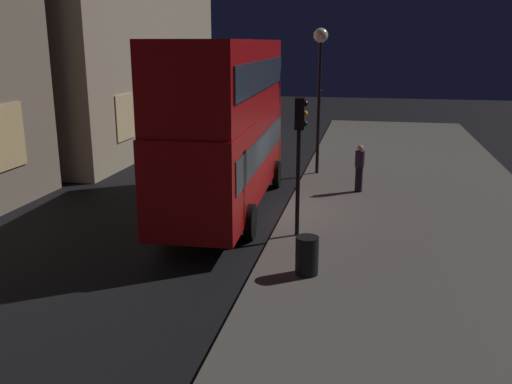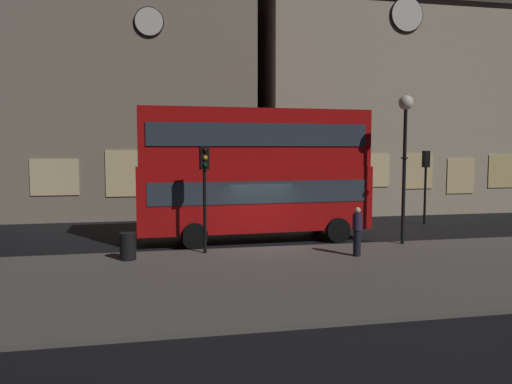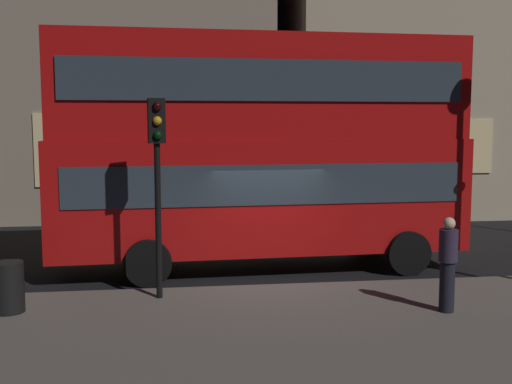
{
  "view_description": "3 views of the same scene",
  "coord_description": "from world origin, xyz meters",
  "px_view_note": "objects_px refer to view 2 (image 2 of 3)",
  "views": [
    {
      "loc": [
        -17.33,
        -3.02,
        5.45
      ],
      "look_at": [
        -2.33,
        0.05,
        1.31
      ],
      "focal_mm": 39.09,
      "sensor_mm": 36.0,
      "label": 1
    },
    {
      "loc": [
        -4.11,
        -18.91,
        3.88
      ],
      "look_at": [
        -0.29,
        -0.15,
        2.22
      ],
      "focal_mm": 34.78,
      "sensor_mm": 36.0,
      "label": 2
    },
    {
      "loc": [
        -2.08,
        -13.22,
        3.59
      ],
      "look_at": [
        -0.28,
        0.27,
        2.02
      ],
      "focal_mm": 43.71,
      "sensor_mm": 36.0,
      "label": 3
    }
  ],
  "objects_px": {
    "double_decker_bus": "(254,169)",
    "litter_bin": "(128,246)",
    "traffic_light_near_kerb": "(205,176)",
    "street_lamp": "(405,130)",
    "traffic_light_far_side": "(425,171)",
    "pedestrian": "(357,231)"
  },
  "relations": [
    {
      "from": "traffic_light_near_kerb",
      "to": "street_lamp",
      "type": "distance_m",
      "value": 8.08
    },
    {
      "from": "traffic_light_near_kerb",
      "to": "street_lamp",
      "type": "relative_size",
      "value": 0.66
    },
    {
      "from": "traffic_light_far_side",
      "to": "street_lamp",
      "type": "distance_m",
      "value": 6.97
    },
    {
      "from": "traffic_light_far_side",
      "to": "pedestrian",
      "type": "distance_m",
      "value": 9.97
    },
    {
      "from": "double_decker_bus",
      "to": "traffic_light_far_side",
      "type": "xyz_separation_m",
      "value": [
        9.6,
        2.87,
        -0.31
      ]
    },
    {
      "from": "street_lamp",
      "to": "double_decker_bus",
      "type": "bearing_deg",
      "value": 155.94
    },
    {
      "from": "pedestrian",
      "to": "double_decker_bus",
      "type": "bearing_deg",
      "value": -100.85
    },
    {
      "from": "double_decker_bus",
      "to": "street_lamp",
      "type": "height_order",
      "value": "street_lamp"
    },
    {
      "from": "traffic_light_far_side",
      "to": "litter_bin",
      "type": "relative_size",
      "value": 4.11
    },
    {
      "from": "traffic_light_near_kerb",
      "to": "street_lamp",
      "type": "xyz_separation_m",
      "value": [
        7.89,
        0.21,
        1.73
      ]
    },
    {
      "from": "pedestrian",
      "to": "litter_bin",
      "type": "distance_m",
      "value": 7.96
    },
    {
      "from": "litter_bin",
      "to": "street_lamp",
      "type": "bearing_deg",
      "value": 4.22
    },
    {
      "from": "double_decker_bus",
      "to": "street_lamp",
      "type": "relative_size",
      "value": 1.69
    },
    {
      "from": "street_lamp",
      "to": "litter_bin",
      "type": "bearing_deg",
      "value": -175.78
    },
    {
      "from": "traffic_light_near_kerb",
      "to": "litter_bin",
      "type": "xyz_separation_m",
      "value": [
        -2.69,
        -0.57,
        -2.33
      ]
    },
    {
      "from": "traffic_light_near_kerb",
      "to": "street_lamp",
      "type": "height_order",
      "value": "street_lamp"
    },
    {
      "from": "double_decker_bus",
      "to": "litter_bin",
      "type": "distance_m",
      "value": 6.49
    },
    {
      "from": "traffic_light_far_side",
      "to": "litter_bin",
      "type": "height_order",
      "value": "traffic_light_far_side"
    },
    {
      "from": "litter_bin",
      "to": "double_decker_bus",
      "type": "bearing_deg",
      "value": 32.86
    },
    {
      "from": "traffic_light_far_side",
      "to": "street_lamp",
      "type": "height_order",
      "value": "street_lamp"
    },
    {
      "from": "traffic_light_far_side",
      "to": "litter_bin",
      "type": "xyz_separation_m",
      "value": [
        -14.64,
        -6.12,
        -2.16
      ]
    },
    {
      "from": "traffic_light_near_kerb",
      "to": "litter_bin",
      "type": "bearing_deg",
      "value": -176.31
    }
  ]
}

